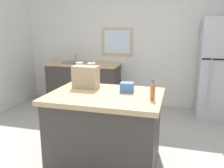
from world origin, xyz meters
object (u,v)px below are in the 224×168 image
(kitchen_island, at_px, (105,129))
(bottle, at_px, (153,91))
(small_box, at_px, (127,87))
(refrigerator, at_px, (220,69))
(shopping_bag, at_px, (86,77))

(kitchen_island, height_order, bottle, bottle)
(kitchen_island, height_order, small_box, small_box)
(kitchen_island, bearing_deg, bottle, -9.95)
(small_box, relative_size, bottle, 0.70)
(bottle, bearing_deg, small_box, 143.36)
(kitchen_island, xyz_separation_m, bottle, (0.56, -0.10, 0.54))
(small_box, bearing_deg, refrigerator, 55.40)
(kitchen_island, distance_m, bottle, 0.79)
(shopping_bag, bearing_deg, bottle, -19.13)
(refrigerator, xyz_separation_m, shopping_bag, (-1.88, -1.86, 0.12))
(small_box, bearing_deg, kitchen_island, -147.03)
(refrigerator, bearing_deg, kitchen_island, -126.91)
(bottle, bearing_deg, shopping_bag, 160.87)
(shopping_bag, distance_m, bottle, 0.94)
(kitchen_island, xyz_separation_m, shopping_bag, (-0.32, 0.21, 0.59))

